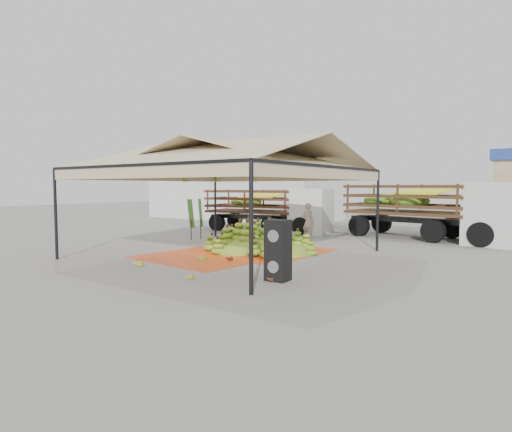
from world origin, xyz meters
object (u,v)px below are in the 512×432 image
Objects in this scene: banana_heap at (259,236)px; speaker_stack at (278,250)px; truck_left at (273,205)px; vendor at (308,222)px; truck_right at (437,205)px.

speaker_stack is at bearing -49.68° from banana_heap.
speaker_stack is 12.06m from truck_left.
speaker_stack is 0.93× the size of vendor.
vendor is 4.22m from truck_left.
speaker_stack is 0.20× the size of truck_right.
truck_left is at bearing 119.02° from banana_heap.
speaker_stack is 11.34m from truck_right.
truck_right reaches higher than vendor.
truck_right is at bearing -0.23° from truck_left.
vendor reaches higher than speaker_stack.
vendor is 0.22× the size of truck_right.
banana_heap is at bearing 97.30° from vendor.
truck_right is at bearing -132.56° from vendor.
vendor is 0.24× the size of truck_left.
truck_left reaches higher than speaker_stack.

